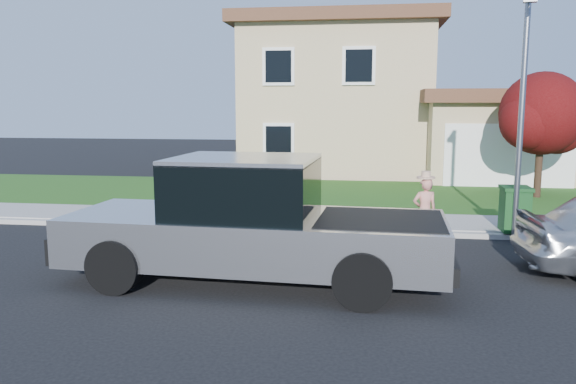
% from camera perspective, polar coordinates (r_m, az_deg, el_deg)
% --- Properties ---
extents(ground, '(80.00, 80.00, 0.00)m').
position_cam_1_polar(ground, '(10.79, 0.31, -7.56)').
color(ground, black).
rests_on(ground, ground).
extents(curb, '(40.00, 0.20, 0.12)m').
position_cam_1_polar(curb, '(13.50, 6.20, -4.02)').
color(curb, gray).
rests_on(curb, ground).
extents(sidewalk, '(40.00, 2.00, 0.15)m').
position_cam_1_polar(sidewalk, '(14.57, 6.34, -3.02)').
color(sidewalk, gray).
rests_on(sidewalk, ground).
extents(lawn, '(40.00, 7.00, 0.10)m').
position_cam_1_polar(lawn, '(19.01, 6.76, -0.35)').
color(lawn, '#1D4614').
rests_on(lawn, ground).
extents(house, '(14.00, 11.30, 6.85)m').
position_cam_1_polar(house, '(26.65, 7.97, 8.94)').
color(house, tan).
rests_on(house, ground).
extents(pickup_truck, '(6.72, 2.71, 2.17)m').
position_cam_1_polar(pickup_truck, '(9.69, -3.59, -3.29)').
color(pickup_truck, black).
rests_on(pickup_truck, ground).
extents(woman, '(0.60, 0.46, 1.63)m').
position_cam_1_polar(woman, '(12.69, 13.72, -1.78)').
color(woman, tan).
rests_on(woman, ground).
extents(ornamental_tree, '(2.93, 2.64, 4.02)m').
position_cam_1_polar(ornamental_tree, '(19.77, 24.50, 6.90)').
color(ornamental_tree, black).
rests_on(ornamental_tree, lawn).
extents(trash_bin, '(0.64, 0.74, 1.04)m').
position_cam_1_polar(trash_bin, '(13.99, 22.05, -1.58)').
color(trash_bin, '#103C16').
rests_on(trash_bin, sidewalk).
extents(street_lamp, '(0.31, 0.70, 5.34)m').
position_cam_1_polar(street_lamp, '(13.38, 22.69, 8.13)').
color(street_lamp, slate).
rests_on(street_lamp, ground).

